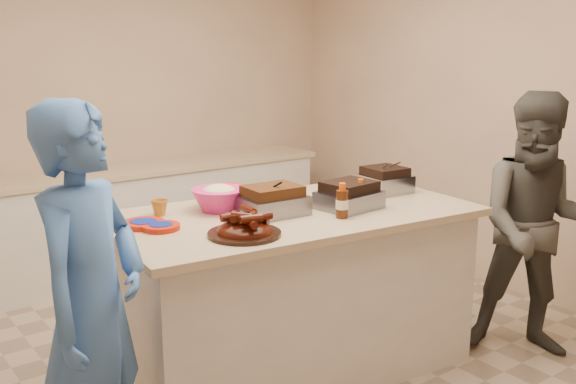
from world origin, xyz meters
TOP-DOWN VIEW (x-y plane):
  - room at (0.00, 0.00)m, footprint 4.50×5.00m
  - back_counter at (0.00, 2.20)m, footprint 3.60×0.64m
  - island at (0.11, 0.00)m, footprint 2.15×1.28m
  - rib_platter at (-0.38, -0.25)m, footprint 0.40×0.40m
  - pulled_pork_tray at (-0.03, -0.00)m, footprint 0.36×0.28m
  - brisket_tray at (0.40, -0.15)m, footprint 0.36×0.31m
  - roasting_pan at (0.87, 0.04)m, footprint 0.30×0.30m
  - coleslaw_bowl at (-0.22, 0.26)m, footprint 0.35×0.35m
  - sausage_plate at (0.25, 0.37)m, footprint 0.33×0.33m
  - mac_cheese_dish at (0.80, 0.18)m, footprint 0.31×0.23m
  - bbq_bottle_a at (0.23, -0.28)m, footprint 0.07×0.07m
  - bbq_bottle_b at (0.44, -0.20)m, footprint 0.07×0.07m
  - mustard_bottle at (-0.07, 0.05)m, footprint 0.05×0.05m
  - sauce_bowl at (0.02, 0.26)m, footprint 0.13×0.05m
  - plate_stack_large at (-0.71, 0.21)m, footprint 0.24×0.24m
  - plate_stack_small at (-0.66, 0.10)m, footprint 0.21×0.21m
  - plastic_cup at (-0.54, 0.36)m, footprint 0.10×0.10m
  - basket_stack at (-0.09, 0.41)m, footprint 0.22×0.18m
  - guest_gray at (1.43, -0.72)m, footprint 1.75×1.68m

SIDE VIEW (x-z plane):
  - room at x=0.00m, z-range -1.35..1.35m
  - island at x=0.11m, z-range -0.49..0.49m
  - guest_gray at x=1.43m, z-range -0.31..0.31m
  - back_counter at x=0.00m, z-range 0.00..0.90m
  - pulled_pork_tray at x=-0.03m, z-range 0.92..1.03m
  - bbq_bottle_a at x=0.23m, z-range 0.88..1.07m
  - bbq_bottle_b at x=0.44m, z-range 0.88..1.06m
  - brisket_tray at x=0.40m, z-range 0.92..1.02m
  - roasting_pan at x=0.87m, z-range 0.92..1.03m
  - coleslaw_bowl at x=-0.22m, z-range 0.86..1.08m
  - sausage_plate at x=0.25m, z-range 0.95..1.00m
  - mac_cheese_dish at x=0.80m, z-range 0.93..1.01m
  - mustard_bottle at x=-0.07m, z-range 0.91..1.04m
  - plate_stack_large at x=-0.71m, z-range 0.96..0.99m
  - plate_stack_small at x=-0.66m, z-range 0.96..0.99m
  - plastic_cup at x=-0.54m, z-range 0.93..1.02m
  - rib_platter at x=-0.38m, z-range 0.90..1.05m
  - sauce_bowl at x=0.02m, z-range 0.91..1.04m
  - basket_stack at x=-0.09m, z-range 0.92..1.02m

